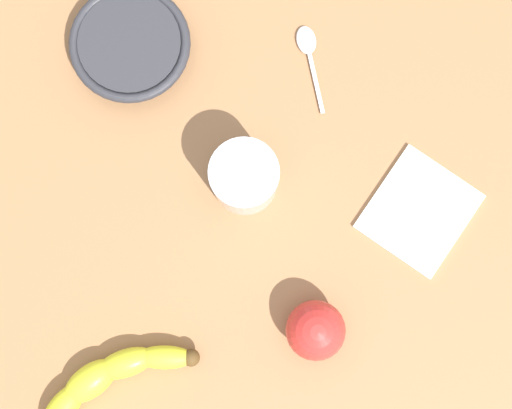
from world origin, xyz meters
TOP-DOWN VIEW (x-y plane):
  - wooden_tabletop at (0.00, 0.00)cm, footprint 120.00×120.00cm
  - banana at (13.88, 19.03)cm, footprint 19.88×16.00cm
  - smoothie_glass at (-2.56, -5.63)cm, footprint 7.86×7.86cm
  - ceramic_bowl at (11.50, -21.65)cm, footprint 14.57×14.57cm
  - apple_fruit at (-11.04, 11.57)cm, footprint 6.87×6.87cm
  - teaspoon at (-9.84, -22.79)cm, footprint 3.98×11.23cm
  - folded_napkin at (-23.55, -2.59)cm, footprint 15.95×16.25cm

SIDE VIEW (x-z plane):
  - wooden_tabletop at x=0.00cm, z-range 0.00..3.00cm
  - folded_napkin at x=-23.55cm, z-range 3.00..3.60cm
  - teaspoon at x=-9.84cm, z-range 3.00..3.80cm
  - banana at x=13.88cm, z-range 3.00..6.75cm
  - ceramic_bowl at x=11.50cm, z-range 3.39..7.10cm
  - apple_fruit at x=-11.04cm, z-range 3.00..9.87cm
  - smoothie_glass at x=-2.56cm, z-range 2.92..11.68cm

